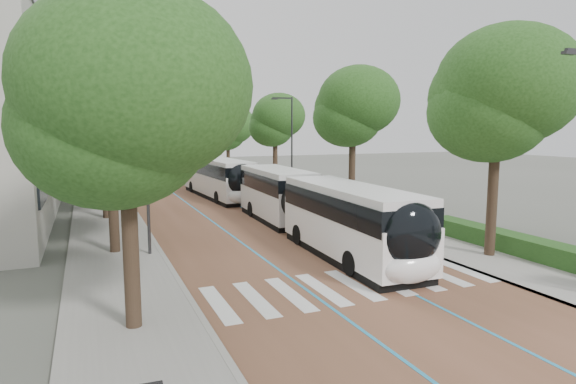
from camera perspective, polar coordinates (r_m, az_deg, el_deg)
name	(u,v)px	position (r m, az deg, el deg)	size (l,w,h in m)	color
ground	(363,295)	(17.02, 8.88, -11.93)	(160.00, 160.00, 0.00)	#51544C
road	(171,180)	(54.58, -13.72, 1.39)	(11.00, 140.00, 0.02)	brown
sidewalk_left	(98,182)	(53.91, -21.61, 1.06)	(4.00, 140.00, 0.12)	gray
sidewalk_right	(236,177)	(56.23, -6.15, 1.79)	(4.00, 140.00, 0.12)	gray
kerb_left	(117,182)	(53.98, -19.59, 1.16)	(0.20, 140.00, 0.14)	gray
kerb_right	(220,178)	(55.72, -8.02, 1.71)	(0.20, 140.00, 0.14)	gray
zebra_crossing	(353,285)	(17.92, 7.73, -10.82)	(10.55, 3.60, 0.01)	silver
lane_line_left	(156,180)	(54.35, -15.38, 1.33)	(0.12, 126.00, 0.01)	#258BBC
lane_line_right	(185,179)	(54.85, -12.07, 1.49)	(0.12, 126.00, 0.01)	#258BBC
hedge	(553,253)	(22.84, 28.86, -6.38)	(1.20, 14.00, 0.80)	#1C4317
streetlight_far	(290,139)	(38.70, 0.21, 6.31)	(1.82, 0.20, 8.00)	#2E2E31
lamp_post_left	(147,164)	(21.80, -16.43, 3.22)	(0.14, 0.14, 8.00)	#2E2E31
trees_left	(99,117)	(38.33, -21.53, 8.28)	(6.15, 60.94, 9.47)	black
trees_right	(304,120)	(38.82, 1.90, 8.56)	(6.02, 47.99, 9.41)	black
lead_bus	(314,208)	(24.44, 3.10, -1.93)	(3.15, 18.47, 3.20)	black
bus_queued_0	(219,178)	(39.67, -8.18, 1.64)	(3.19, 12.52, 3.20)	white
bus_queued_1	(190,166)	(52.39, -11.48, 2.98)	(2.67, 12.43, 3.20)	white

